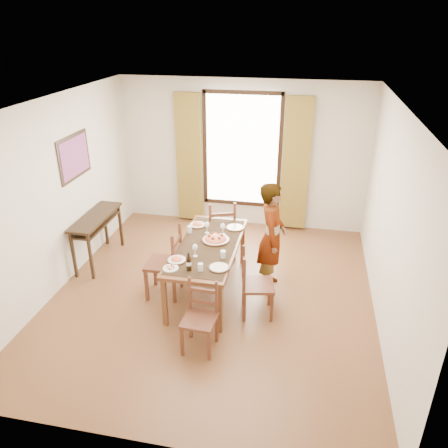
% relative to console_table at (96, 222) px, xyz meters
% --- Properties ---
extents(ground, '(5.00, 5.00, 0.00)m').
position_rel_console_table_xyz_m(ground, '(2.03, -0.60, -0.68)').
color(ground, '#4C3117').
rests_on(ground, ground).
extents(room_shell, '(4.60, 5.10, 2.74)m').
position_rel_console_table_xyz_m(room_shell, '(2.03, -0.47, 0.86)').
color(room_shell, beige).
rests_on(room_shell, ground).
extents(console_table, '(0.38, 1.20, 0.80)m').
position_rel_console_table_xyz_m(console_table, '(0.00, 0.00, 0.00)').
color(console_table, black).
rests_on(console_table, ground).
extents(dining_table, '(0.84, 1.89, 0.76)m').
position_rel_console_table_xyz_m(dining_table, '(1.94, -0.50, 0.00)').
color(dining_table, brown).
rests_on(dining_table, ground).
extents(chair_west, '(0.48, 0.48, 1.05)m').
position_rel_console_table_xyz_m(chair_west, '(1.38, -0.70, -0.20)').
color(chair_west, brown).
rests_on(chair_west, ground).
extents(chair_north, '(0.59, 0.59, 1.03)m').
position_rel_console_table_xyz_m(chair_north, '(1.92, 0.50, -0.21)').
color(chair_north, brown).
rests_on(chair_north, ground).
extents(chair_south, '(0.41, 0.41, 0.87)m').
position_rel_console_table_xyz_m(chair_south, '(2.12, -1.70, -0.28)').
color(chair_south, brown).
rests_on(chair_south, ground).
extents(chair_east, '(0.49, 0.49, 0.94)m').
position_rel_console_table_xyz_m(chair_east, '(2.67, -0.91, -0.25)').
color(chair_east, brown).
rests_on(chair_east, ground).
extents(man, '(0.62, 0.44, 1.62)m').
position_rel_console_table_xyz_m(man, '(2.80, -0.21, 0.13)').
color(man, '#969B9F').
rests_on(man, ground).
extents(plate_sw, '(0.27, 0.27, 0.05)m').
position_rel_console_table_xyz_m(plate_sw, '(1.64, -1.01, 0.10)').
color(plate_sw, silver).
rests_on(plate_sw, dining_table).
extents(plate_se, '(0.27, 0.27, 0.05)m').
position_rel_console_table_xyz_m(plate_se, '(2.22, -1.09, 0.10)').
color(plate_se, silver).
rests_on(plate_se, dining_table).
extents(plate_nw, '(0.27, 0.27, 0.05)m').
position_rel_console_table_xyz_m(plate_nw, '(1.64, 0.07, 0.10)').
color(plate_nw, silver).
rests_on(plate_nw, dining_table).
extents(plate_ne, '(0.27, 0.27, 0.05)m').
position_rel_console_table_xyz_m(plate_ne, '(2.22, 0.09, 0.10)').
color(plate_ne, silver).
rests_on(plate_ne, dining_table).
extents(pasta_platter, '(0.40, 0.40, 0.10)m').
position_rel_console_table_xyz_m(pasta_platter, '(2.02, -0.36, 0.12)').
color(pasta_platter, red).
rests_on(pasta_platter, dining_table).
extents(caprese_plate, '(0.20, 0.20, 0.04)m').
position_rel_console_table_xyz_m(caprese_plate, '(1.63, -1.22, 0.09)').
color(caprese_plate, silver).
rests_on(caprese_plate, dining_table).
extents(wine_glass_a, '(0.08, 0.08, 0.18)m').
position_rel_console_table_xyz_m(wine_glass_a, '(1.85, -0.85, 0.16)').
color(wine_glass_a, white).
rests_on(wine_glass_a, dining_table).
extents(wine_glass_b, '(0.08, 0.08, 0.18)m').
position_rel_console_table_xyz_m(wine_glass_b, '(2.09, -0.16, 0.16)').
color(wine_glass_b, white).
rests_on(wine_glass_b, dining_table).
extents(wine_glass_c, '(0.08, 0.08, 0.18)m').
position_rel_console_table_xyz_m(wine_glass_c, '(1.85, -0.16, 0.16)').
color(wine_glass_c, white).
rests_on(wine_glass_c, dining_table).
extents(tumbler_a, '(0.07, 0.07, 0.10)m').
position_rel_console_table_xyz_m(tumbler_a, '(2.22, -0.81, 0.12)').
color(tumbler_a, silver).
rests_on(tumbler_a, dining_table).
extents(tumbler_b, '(0.07, 0.07, 0.10)m').
position_rel_console_table_xyz_m(tumbler_b, '(1.59, -0.18, 0.12)').
color(tumbler_b, silver).
rests_on(tumbler_b, dining_table).
extents(tumbler_c, '(0.07, 0.07, 0.10)m').
position_rel_console_table_xyz_m(tumbler_c, '(2.01, -1.19, 0.12)').
color(tumbler_c, silver).
rests_on(tumbler_c, dining_table).
extents(wine_bottle, '(0.07, 0.07, 0.25)m').
position_rel_console_table_xyz_m(wine_bottle, '(1.86, -1.21, 0.20)').
color(wine_bottle, black).
rests_on(wine_bottle, dining_table).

